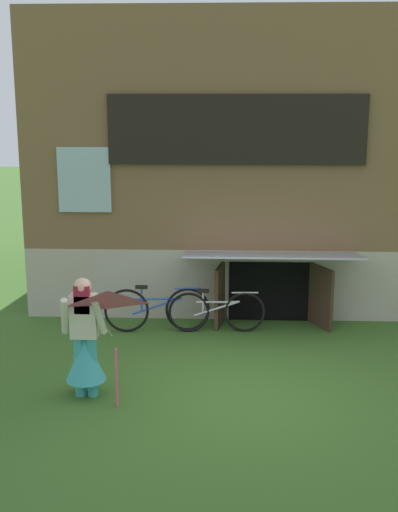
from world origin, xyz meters
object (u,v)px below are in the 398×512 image
(bicycle_silver, at_px, (217,311))
(kite, at_px, (109,321))
(person, at_px, (85,347))
(bicycle_blue, at_px, (157,309))

(bicycle_silver, bearing_deg, kite, -114.72)
(person, relative_size, bicycle_blue, 0.91)
(bicycle_silver, bearing_deg, person, -125.97)
(kite, bearing_deg, bicycle_blue, 85.44)
(person, height_order, bicycle_blue, person)
(person, distance_m, bicycle_blue, 2.63)
(person, xyz_separation_m, bicycle_silver, (1.66, 2.55, -0.31))
(kite, bearing_deg, bicycle_silver, 68.19)
(kite, relative_size, bicycle_silver, 0.90)
(person, distance_m, bicycle_silver, 3.05)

